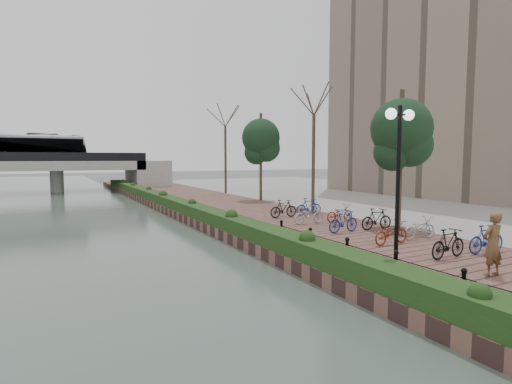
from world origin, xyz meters
TOP-DOWN VIEW (x-y plane):
  - ground at (0.00, 0.00)m, footprint 220.00×220.00m
  - promenade at (4.00, 17.50)m, footprint 8.00×75.00m
  - inland_pavement at (20.00, 17.50)m, footprint 24.00×75.00m
  - hedge at (0.60, 20.00)m, footprint 1.10×56.00m
  - chain_fence at (1.40, 2.00)m, footprint 0.10×14.10m
  - lamppost at (2.03, 3.59)m, footprint 1.02×0.32m
  - pedestrian at (4.00, 1.96)m, footprint 0.69×0.49m
  - bicycle_parking at (5.50, 7.52)m, footprint 2.40×14.69m
  - street_trees at (8.00, 12.68)m, footprint 3.20×37.12m

SIDE VIEW (x-z plane):
  - ground at x=0.00m, z-range 0.00..0.00m
  - promenade at x=4.00m, z-range 0.00..0.50m
  - inland_pavement at x=20.00m, z-range 0.00..0.50m
  - hedge at x=0.60m, z-range 0.50..1.10m
  - chain_fence at x=1.40m, z-range 0.50..1.20m
  - bicycle_parking at x=5.50m, z-range 0.47..1.47m
  - pedestrian at x=4.00m, z-range 0.50..2.30m
  - street_trees at x=8.00m, z-range 0.29..7.09m
  - lamppost at x=2.03m, z-range 1.56..6.34m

